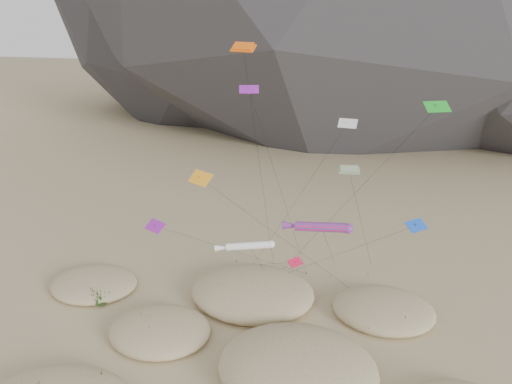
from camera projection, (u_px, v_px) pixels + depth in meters
The scene contains 8 objects.
dunes at pixel (249, 361), 49.02m from camera, with size 52.59×35.71×4.24m.
dune_grass at pixel (258, 358), 49.28m from camera, with size 40.98×28.00×1.54m.
kite_stakes at pixel (301, 272), 66.07m from camera, with size 17.88×4.52×0.30m.
rainbow_tube_kite at pixel (319, 227), 51.80m from camera, with size 7.46×15.03×12.68m.
white_tube_kite at pixel (246, 246), 49.42m from camera, with size 5.94×14.41×11.71m.
orange_parafoil at pixel (244, 51), 49.03m from camera, with size 3.19×10.08×30.05m.
multi_parafoil at pixel (350, 171), 52.55m from camera, with size 4.93×11.83×17.64m.
delta_kites at pixel (287, 177), 49.97m from camera, with size 30.55×17.25×25.89m.
Camera 1 is at (7.83, -35.39, 33.95)m, focal length 35.00 mm.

